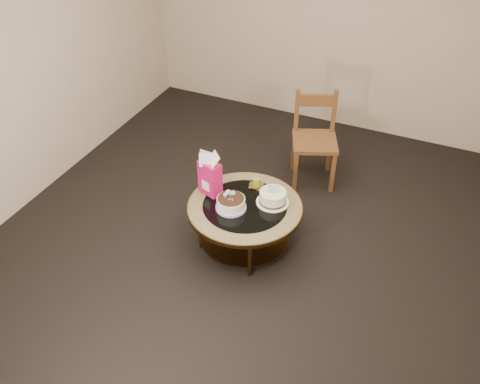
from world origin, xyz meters
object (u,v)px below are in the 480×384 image
at_px(gift_bag, 210,174).
at_px(dining_chair, 314,139).
at_px(coffee_table, 245,212).
at_px(decorated_cake, 231,204).
at_px(cream_cake, 273,197).

bearing_deg(gift_bag, dining_chair, 84.87).
distance_m(coffee_table, gift_bag, 0.46).
relative_size(decorated_cake, gift_bag, 0.65).
bearing_deg(gift_bag, decorated_cake, -5.92).
xyz_separation_m(coffee_table, dining_chair, (0.23, 1.25, 0.11)).
xyz_separation_m(coffee_table, cream_cake, (0.21, 0.13, 0.14)).
height_order(cream_cake, dining_chair, dining_chair).
bearing_deg(coffee_table, dining_chair, 79.63).
distance_m(decorated_cake, gift_bag, 0.33).
bearing_deg(coffee_table, gift_bag, 173.33).
bearing_deg(coffee_table, cream_cake, 32.11).
bearing_deg(gift_bag, coffee_table, 13.96).
distance_m(decorated_cake, dining_chair, 1.38).
bearing_deg(dining_chair, coffee_table, -122.34).
bearing_deg(dining_chair, gift_bag, -137.74).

